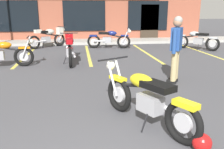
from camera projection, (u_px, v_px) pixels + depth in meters
ground_plane at (96, 88)px, 5.89m from camera, size 80.00×80.00×0.00m
sidewalk_kerb at (85, 42)px, 13.78m from camera, size 22.00×1.80×0.14m
brick_storefront_building at (83, 7)px, 17.08m from camera, size 14.15×7.28×3.91m
painted_stall_lines at (88, 54)px, 10.35m from camera, size 10.12×4.80×0.01m
motorcycle_foreground_classic at (146, 98)px, 3.93m from camera, size 1.26×1.92×0.98m
motorcycle_black_cruiser at (109, 39)px, 11.76m from camera, size 2.09×0.77×0.98m
motorcycle_silver_naked at (70, 48)px, 8.60m from camera, size 0.66×2.11×0.98m
motorcycle_blue_standard at (49, 37)px, 12.04m from camera, size 1.74×1.56×0.98m
motorcycle_green_cafe_racer at (196, 40)px, 11.40m from camera, size 1.61×1.69×0.98m
motorcycle_orange_scrambler at (1, 53)px, 7.87m from camera, size 2.11×0.66×0.98m
person_in_shorts_foreground at (176, 46)px, 6.12m from camera, size 0.42×0.56×1.68m
helmet_on_pavement at (202, 143)px, 3.24m from camera, size 0.26×0.26×0.26m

